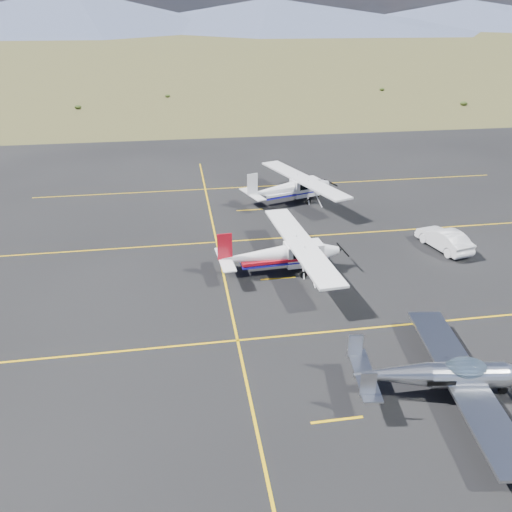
# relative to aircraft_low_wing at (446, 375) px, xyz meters

# --- Properties ---
(ground) EXTENTS (1600.00, 1600.00, 0.00)m
(ground) POSITION_rel_aircraft_low_wing_xyz_m (-1.48, 2.84, -0.98)
(ground) COLOR #383D1C
(ground) RESTS_ON ground
(apron) EXTENTS (72.00, 72.00, 0.02)m
(apron) POSITION_rel_aircraft_low_wing_xyz_m (-1.48, 9.84, -0.98)
(apron) COLOR black
(apron) RESTS_ON ground
(aircraft_low_wing) EXTENTS (6.88, 9.52, 2.06)m
(aircraft_low_wing) POSITION_rel_aircraft_low_wing_xyz_m (0.00, 0.00, 0.00)
(aircraft_low_wing) COLOR silver
(aircraft_low_wing) RESTS_ON apron
(aircraft_cessna) EXTENTS (6.45, 10.75, 2.72)m
(aircraft_cessna) POSITION_rel_aircraft_low_wing_xyz_m (-4.11, 11.13, 0.22)
(aircraft_cessna) COLOR white
(aircraft_cessna) RESTS_ON apron
(aircraft_plain) EXTENTS (7.51, 10.83, 2.77)m
(aircraft_plain) POSITION_rel_aircraft_low_wing_xyz_m (-1.04, 22.57, 0.25)
(aircraft_plain) COLOR silver
(aircraft_plain) RESTS_ON apron
(sedan) EXTENTS (2.20, 4.23, 1.33)m
(sedan) POSITION_rel_aircraft_low_wing_xyz_m (6.62, 12.59, -0.31)
(sedan) COLOR silver
(sedan) RESTS_ON apron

